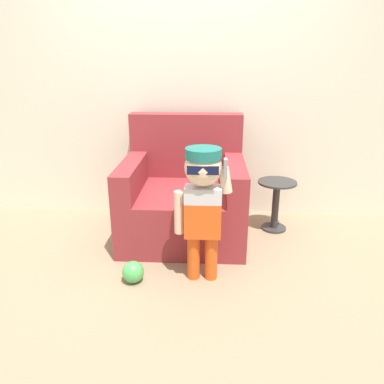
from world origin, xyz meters
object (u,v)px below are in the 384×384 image
at_px(toy_ball, 133,272).
at_px(side_table, 276,201).
at_px(armchair, 184,197).
at_px(person_child, 203,195).

bearing_deg(toy_ball, side_table, 39.51).
relative_size(armchair, side_table, 2.22).
relative_size(armchair, toy_ball, 6.64).
bearing_deg(person_child, toy_ball, -170.90).
xyz_separation_m(armchair, side_table, (0.84, 0.11, -0.06)).
xyz_separation_m(person_child, toy_ball, (-0.49, -0.08, -0.57)).
bearing_deg(person_child, armchair, 103.54).
height_order(person_child, side_table, person_child).
bearing_deg(armchair, person_child, -76.46).
height_order(armchair, side_table, armchair).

